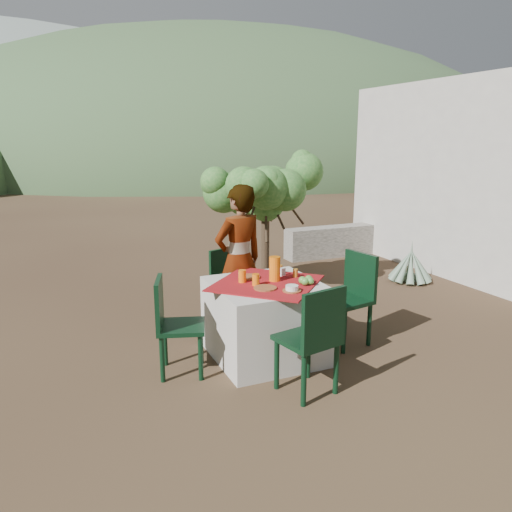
{
  "coord_description": "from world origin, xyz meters",
  "views": [
    {
      "loc": [
        -1.67,
        -4.25,
        2.12
      ],
      "look_at": [
        0.35,
        0.35,
        0.93
      ],
      "focal_mm": 35.0,
      "sensor_mm": 36.0,
      "label": 1
    }
  ],
  "objects_px": {
    "agave": "(411,266)",
    "chair_far": "(229,282)",
    "person": "(239,260)",
    "table": "(266,320)",
    "shrub_tree": "(268,197)",
    "chair_left": "(173,321)",
    "guesthouse": "(508,176)",
    "juice_pitcher": "(275,269)",
    "chair_near": "(314,336)",
    "chair_right": "(352,294)"
  },
  "relations": [
    {
      "from": "agave",
      "to": "chair_near",
      "type": "bearing_deg",
      "value": -142.04
    },
    {
      "from": "shrub_tree",
      "to": "guesthouse",
      "type": "distance_m",
      "value": 4.41
    },
    {
      "from": "chair_near",
      "to": "chair_far",
      "type": "bearing_deg",
      "value": -101.28
    },
    {
      "from": "shrub_tree",
      "to": "agave",
      "type": "xyz_separation_m",
      "value": [
        2.21,
        -0.4,
        -1.11
      ]
    },
    {
      "from": "chair_near",
      "to": "agave",
      "type": "relative_size",
      "value": 1.37
    },
    {
      "from": "chair_near",
      "to": "juice_pitcher",
      "type": "height_order",
      "value": "juice_pitcher"
    },
    {
      "from": "chair_right",
      "to": "person",
      "type": "relative_size",
      "value": 0.58
    },
    {
      "from": "chair_near",
      "to": "chair_left",
      "type": "xyz_separation_m",
      "value": [
        -0.96,
        0.87,
        -0.03
      ]
    },
    {
      "from": "chair_near",
      "to": "agave",
      "type": "height_order",
      "value": "chair_near"
    },
    {
      "from": "guesthouse",
      "to": "chair_left",
      "type": "bearing_deg",
      "value": -163.53
    },
    {
      "from": "table",
      "to": "chair_left",
      "type": "distance_m",
      "value": 0.94
    },
    {
      "from": "chair_near",
      "to": "juice_pitcher",
      "type": "distance_m",
      "value": 0.96
    },
    {
      "from": "chair_right",
      "to": "guesthouse",
      "type": "bearing_deg",
      "value": 103.48
    },
    {
      "from": "chair_near",
      "to": "chair_left",
      "type": "distance_m",
      "value": 1.3
    },
    {
      "from": "chair_far",
      "to": "juice_pitcher",
      "type": "height_order",
      "value": "juice_pitcher"
    },
    {
      "from": "juice_pitcher",
      "to": "shrub_tree",
      "type": "bearing_deg",
      "value": 67.09
    },
    {
      "from": "person",
      "to": "shrub_tree",
      "type": "relative_size",
      "value": 0.97
    },
    {
      "from": "chair_far",
      "to": "chair_left",
      "type": "height_order",
      "value": "chair_left"
    },
    {
      "from": "guesthouse",
      "to": "chair_right",
      "type": "bearing_deg",
      "value": -156.56
    },
    {
      "from": "person",
      "to": "chair_far",
      "type": "bearing_deg",
      "value": -107.66
    },
    {
      "from": "person",
      "to": "juice_pitcher",
      "type": "relative_size",
      "value": 6.88
    },
    {
      "from": "chair_far",
      "to": "agave",
      "type": "xyz_separation_m",
      "value": [
        3.1,
        0.46,
        -0.24
      ]
    },
    {
      "from": "person",
      "to": "table",
      "type": "bearing_deg",
      "value": 77.12
    },
    {
      "from": "chair_near",
      "to": "person",
      "type": "bearing_deg",
      "value": -100.18
    },
    {
      "from": "agave",
      "to": "guesthouse",
      "type": "height_order",
      "value": "guesthouse"
    },
    {
      "from": "chair_far",
      "to": "guesthouse",
      "type": "height_order",
      "value": "guesthouse"
    },
    {
      "from": "chair_left",
      "to": "chair_right",
      "type": "distance_m",
      "value": 1.9
    },
    {
      "from": "table",
      "to": "person",
      "type": "xyz_separation_m",
      "value": [
        -0.01,
        0.69,
        0.45
      ]
    },
    {
      "from": "guesthouse",
      "to": "agave",
      "type": "bearing_deg",
      "value": -172.03
    },
    {
      "from": "chair_far",
      "to": "chair_right",
      "type": "distance_m",
      "value": 1.47
    },
    {
      "from": "person",
      "to": "juice_pitcher",
      "type": "bearing_deg",
      "value": 85.8
    },
    {
      "from": "chair_near",
      "to": "shrub_tree",
      "type": "distance_m",
      "value": 3.06
    },
    {
      "from": "chair_right",
      "to": "juice_pitcher",
      "type": "relative_size",
      "value": 4.01
    },
    {
      "from": "chair_right",
      "to": "juice_pitcher",
      "type": "height_order",
      "value": "juice_pitcher"
    },
    {
      "from": "shrub_tree",
      "to": "guesthouse",
      "type": "xyz_separation_m",
      "value": [
        4.41,
        -0.1,
        0.15
      ]
    },
    {
      "from": "agave",
      "to": "chair_left",
      "type": "bearing_deg",
      "value": -159.19
    },
    {
      "from": "guesthouse",
      "to": "chair_far",
      "type": "bearing_deg",
      "value": -171.73
    },
    {
      "from": "table",
      "to": "chair_far",
      "type": "xyz_separation_m",
      "value": [
        0.02,
        1.08,
        0.1
      ]
    },
    {
      "from": "chair_left",
      "to": "shrub_tree",
      "type": "relative_size",
      "value": 0.53
    },
    {
      "from": "table",
      "to": "chair_left",
      "type": "xyz_separation_m",
      "value": [
        -0.94,
        0.0,
        0.12
      ]
    },
    {
      "from": "chair_left",
      "to": "chair_right",
      "type": "relative_size",
      "value": 0.94
    },
    {
      "from": "agave",
      "to": "chair_far",
      "type": "bearing_deg",
      "value": -171.52
    },
    {
      "from": "chair_near",
      "to": "shrub_tree",
      "type": "bearing_deg",
      "value": -119.0
    },
    {
      "from": "chair_far",
      "to": "shrub_tree",
      "type": "xyz_separation_m",
      "value": [
        0.89,
        0.87,
        0.87
      ]
    },
    {
      "from": "chair_left",
      "to": "guesthouse",
      "type": "relative_size",
      "value": 0.22
    },
    {
      "from": "shrub_tree",
      "to": "agave",
      "type": "relative_size",
      "value": 2.45
    },
    {
      "from": "table",
      "to": "chair_near",
      "type": "xyz_separation_m",
      "value": [
        0.03,
        -0.87,
        0.15
      ]
    },
    {
      "from": "table",
      "to": "chair_near",
      "type": "distance_m",
      "value": 0.88
    },
    {
      "from": "chair_near",
      "to": "guesthouse",
      "type": "xyz_separation_m",
      "value": [
        5.29,
        2.72,
        0.97
      ]
    },
    {
      "from": "chair_far",
      "to": "chair_near",
      "type": "height_order",
      "value": "chair_near"
    }
  ]
}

